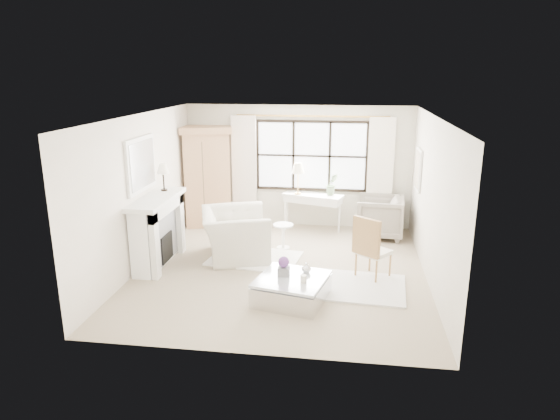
{
  "coord_description": "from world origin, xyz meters",
  "views": [
    {
      "loc": [
        1.11,
        -8.15,
        3.43
      ],
      "look_at": [
        -0.05,
        0.2,
        1.05
      ],
      "focal_mm": 32.0,
      "sensor_mm": 36.0,
      "label": 1
    }
  ],
  "objects_px": {
    "club_armchair": "(235,234)",
    "coffee_table": "(292,290)",
    "console_table": "(313,212)",
    "armoire": "(207,176)"
  },
  "relations": [
    {
      "from": "armoire",
      "to": "coffee_table",
      "type": "bearing_deg",
      "value": -74.49
    },
    {
      "from": "armoire",
      "to": "club_armchair",
      "type": "bearing_deg",
      "value": -78.23
    },
    {
      "from": "armoire",
      "to": "console_table",
      "type": "distance_m",
      "value": 2.5
    },
    {
      "from": "club_armchair",
      "to": "coffee_table",
      "type": "distance_m",
      "value": 2.16
    },
    {
      "from": "console_table",
      "to": "coffee_table",
      "type": "xyz_separation_m",
      "value": [
        -0.04,
        -3.62,
        -0.22
      ]
    },
    {
      "from": "console_table",
      "to": "club_armchair",
      "type": "bearing_deg",
      "value": -107.67
    },
    {
      "from": "coffee_table",
      "to": "club_armchair",
      "type": "bearing_deg",
      "value": 139.39
    },
    {
      "from": "club_armchair",
      "to": "coffee_table",
      "type": "height_order",
      "value": "club_armchair"
    },
    {
      "from": "club_armchair",
      "to": "console_table",
      "type": "bearing_deg",
      "value": -51.99
    },
    {
      "from": "armoire",
      "to": "console_table",
      "type": "bearing_deg",
      "value": -17.73
    }
  ]
}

